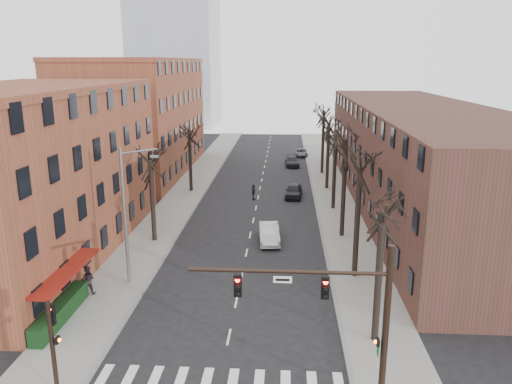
# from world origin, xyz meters

# --- Properties ---
(ground) EXTENTS (160.00, 160.00, 0.00)m
(ground) POSITION_xyz_m (0.00, 0.00, 0.00)
(ground) COLOR black
(ground) RESTS_ON ground
(sidewalk_left) EXTENTS (4.00, 90.00, 0.15)m
(sidewalk_left) POSITION_xyz_m (-8.00, 35.00, 0.07)
(sidewalk_left) COLOR gray
(sidewalk_left) RESTS_ON ground
(sidewalk_right) EXTENTS (4.00, 90.00, 0.15)m
(sidewalk_right) POSITION_xyz_m (8.00, 35.00, 0.07)
(sidewalk_right) COLOR gray
(sidewalk_right) RESTS_ON ground
(building_left_near) EXTENTS (12.00, 26.00, 12.00)m
(building_left_near) POSITION_xyz_m (-16.00, 15.00, 6.00)
(building_left_near) COLOR brown
(building_left_near) RESTS_ON ground
(building_left_far) EXTENTS (12.00, 28.00, 14.00)m
(building_left_far) POSITION_xyz_m (-16.00, 44.00, 7.00)
(building_left_far) COLOR brown
(building_left_far) RESTS_ON ground
(building_right) EXTENTS (12.00, 50.00, 10.00)m
(building_right) POSITION_xyz_m (16.00, 30.00, 5.00)
(building_right) COLOR #4F2B25
(building_right) RESTS_ON ground
(awning_left) EXTENTS (1.20, 7.00, 0.15)m
(awning_left) POSITION_xyz_m (-9.40, 6.00, 0.00)
(awning_left) COLOR maroon
(awning_left) RESTS_ON ground
(hedge) EXTENTS (0.80, 6.00, 1.00)m
(hedge) POSITION_xyz_m (-9.50, 5.00, 0.65)
(hedge) COLOR #123515
(hedge) RESTS_ON sidewalk_left
(tree_right_a) EXTENTS (5.20, 5.20, 10.00)m
(tree_right_a) POSITION_xyz_m (7.60, 4.00, 0.00)
(tree_right_a) COLOR black
(tree_right_a) RESTS_ON ground
(tree_right_b) EXTENTS (5.20, 5.20, 10.80)m
(tree_right_b) POSITION_xyz_m (7.60, 12.00, 0.00)
(tree_right_b) COLOR black
(tree_right_b) RESTS_ON ground
(tree_right_c) EXTENTS (5.20, 5.20, 11.60)m
(tree_right_c) POSITION_xyz_m (7.60, 20.00, 0.00)
(tree_right_c) COLOR black
(tree_right_c) RESTS_ON ground
(tree_right_d) EXTENTS (5.20, 5.20, 10.00)m
(tree_right_d) POSITION_xyz_m (7.60, 28.00, 0.00)
(tree_right_d) COLOR black
(tree_right_d) RESTS_ON ground
(tree_right_e) EXTENTS (5.20, 5.20, 10.80)m
(tree_right_e) POSITION_xyz_m (7.60, 36.00, 0.00)
(tree_right_e) COLOR black
(tree_right_e) RESTS_ON ground
(tree_right_f) EXTENTS (5.20, 5.20, 11.60)m
(tree_right_f) POSITION_xyz_m (7.60, 44.00, 0.00)
(tree_right_f) COLOR black
(tree_right_f) RESTS_ON ground
(tree_left_a) EXTENTS (5.20, 5.20, 9.50)m
(tree_left_a) POSITION_xyz_m (-7.60, 18.00, 0.00)
(tree_left_a) COLOR black
(tree_left_a) RESTS_ON ground
(tree_left_b) EXTENTS (5.20, 5.20, 9.50)m
(tree_left_b) POSITION_xyz_m (-7.60, 34.00, 0.00)
(tree_left_b) COLOR black
(tree_left_b) RESTS_ON ground
(signal_mast_arm) EXTENTS (8.14, 0.30, 7.20)m
(signal_mast_arm) POSITION_xyz_m (5.45, -1.00, 4.40)
(signal_mast_arm) COLOR black
(signal_mast_arm) RESTS_ON ground
(signal_pole_left) EXTENTS (0.47, 0.44, 4.40)m
(signal_pole_left) POSITION_xyz_m (-6.99, -0.95, 2.61)
(signal_pole_left) COLOR black
(signal_pole_left) RESTS_ON ground
(streetlight) EXTENTS (2.45, 0.22, 9.03)m
(streetlight) POSITION_xyz_m (-7.03, 10.00, 5.01)
(streetlight) COLOR slate
(streetlight) RESTS_ON ground
(silver_sedan) EXTENTS (1.92, 4.53, 1.45)m
(silver_sedan) POSITION_xyz_m (1.63, 18.50, 0.73)
(silver_sedan) COLOR silver
(silver_sedan) RESTS_ON ground
(parked_car_near) EXTENTS (2.04, 4.35, 1.44)m
(parked_car_near) POSITION_xyz_m (3.80, 32.33, 0.72)
(parked_car_near) COLOR black
(parked_car_near) RESTS_ON ground
(parked_car_mid) EXTENTS (2.02, 4.55, 1.30)m
(parked_car_mid) POSITION_xyz_m (3.80, 48.83, 0.65)
(parked_car_mid) COLOR black
(parked_car_mid) RESTS_ON ground
(parked_car_far) EXTENTS (1.89, 4.05, 1.12)m
(parked_car_far) POSITION_xyz_m (5.30, 56.25, 0.56)
(parked_car_far) COLOR #55585C
(parked_car_far) RESTS_ON ground
(pedestrian_b) EXTENTS (0.97, 0.80, 1.83)m
(pedestrian_b) POSITION_xyz_m (-9.20, 8.23, 1.06)
(pedestrian_b) COLOR black
(pedestrian_b) RESTS_ON sidewalk_left
(pedestrian_crossing) EXTENTS (0.48, 1.00, 1.65)m
(pedestrian_crossing) POSITION_xyz_m (-0.43, 30.98, 0.83)
(pedestrian_crossing) COLOR black
(pedestrian_crossing) RESTS_ON ground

